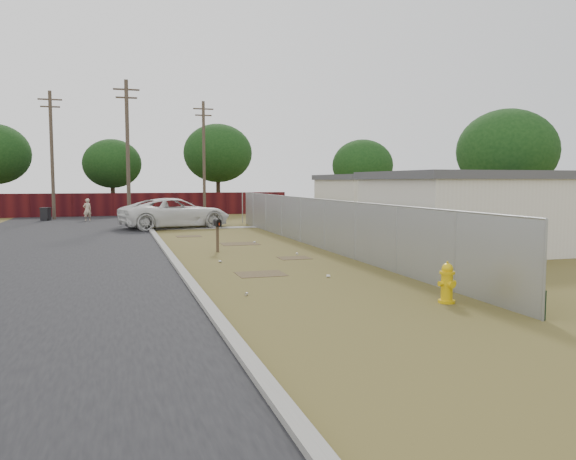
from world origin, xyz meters
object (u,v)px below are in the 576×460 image
object	(u,v)px
pedestrian	(87,210)
trash_bin	(46,214)
pickup_truck	(176,213)
mailbox	(217,226)
fire_hydrant	(447,284)

from	to	relation	value
pedestrian	trash_bin	size ratio (longest dim) A/B	1.69
trash_bin	pickup_truck	bearing A→B (deg)	-47.76
mailbox	pedestrian	world-z (taller)	pedestrian
fire_hydrant	mailbox	size ratio (longest dim) A/B	0.73
mailbox	fire_hydrant	bearing A→B (deg)	-72.33
pickup_truck	mailbox	bearing A→B (deg)	167.12
fire_hydrant	trash_bin	bearing A→B (deg)	110.66
fire_hydrant	mailbox	xyz separation A→B (m)	(-3.34, 10.49, 0.58)
mailbox	pedestrian	bearing A→B (deg)	106.12
pickup_truck	fire_hydrant	bearing A→B (deg)	174.77
pickup_truck	trash_bin	size ratio (longest dim) A/B	6.92
pedestrian	pickup_truck	bearing A→B (deg)	102.19
pedestrian	trash_bin	xyz separation A→B (m)	(-2.77, 1.23, -0.30)
mailbox	trash_bin	world-z (taller)	mailbox
mailbox	trash_bin	distance (m)	22.10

